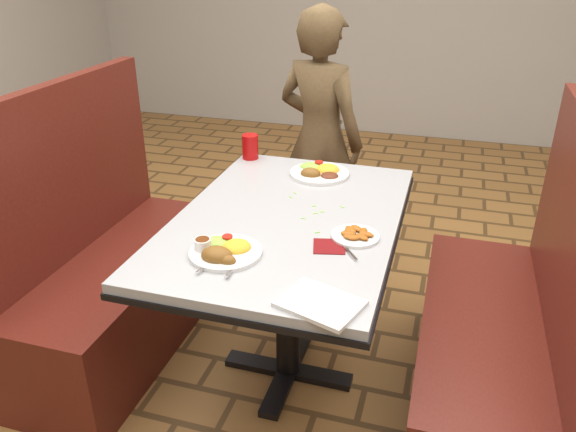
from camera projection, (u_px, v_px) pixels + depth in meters
The scene contains 14 objects.
dining_table at pixel (288, 239), 2.12m from camera, with size 0.81×1.21×0.75m.
booth_bench_left at pixel (115, 279), 2.47m from camera, with size 0.47×1.20×1.17m.
booth_bench_right at pixel (496, 346), 2.06m from camera, with size 0.47×1.20×1.17m.
diner_person at pixel (320, 140), 3.04m from camera, with size 0.51×0.34×1.40m, color brown.
near_dinner_plate at pixel (224, 248), 1.81m from camera, with size 0.24×0.24×0.07m.
far_dinner_plate at pixel (320, 170), 2.44m from camera, with size 0.26×0.26×0.07m.
plantain_plate at pixel (355, 235), 1.92m from camera, with size 0.17×0.17×0.03m.
maroon_napkin at pixel (329, 246), 1.87m from camera, with size 0.10×0.10×0.00m, color maroon.
spoon_utensil at pixel (348, 251), 1.83m from camera, with size 0.01×0.13×0.00m, color silver.
red_tumbler at pixel (250, 147), 2.61m from camera, with size 0.08×0.08×0.11m, color #B80C0C.
paper_napkin at pixel (320, 304), 1.56m from camera, with size 0.22×0.16×0.01m, color white.
knife_utensil at pixel (235, 263), 1.76m from camera, with size 0.01×0.17×0.00m, color #BDBDC1.
fork_utensil at pixel (214, 262), 1.76m from camera, with size 0.01×0.16×0.00m, color #B8B7BC.
lettuce_shreds at pixel (303, 210), 2.12m from camera, with size 0.28×0.32×0.00m, color #82BD4B, non-canonical shape.
Camera 1 is at (0.54, -1.79, 1.66)m, focal length 35.00 mm.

